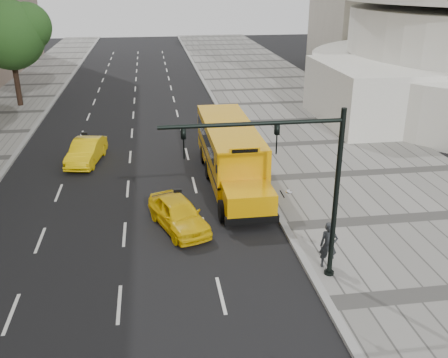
{
  "coord_description": "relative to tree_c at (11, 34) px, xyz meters",
  "views": [
    {
      "loc": [
        0.45,
        -24.43,
        10.36
      ],
      "look_at": [
        3.5,
        -4.0,
        1.9
      ],
      "focal_mm": 40.0,
      "sensor_mm": 36.0,
      "label": 1
    }
  ],
  "objects": [
    {
      "name": "taxi_far",
      "position": [
        6.9,
        -14.8,
        -5.24
      ],
      "size": [
        2.21,
        4.46,
        1.41
      ],
      "primitive_type": "imported",
      "rotation": [
        0.0,
        0.0,
        -0.17
      ],
      "color": "yellow",
      "rests_on": "ground"
    },
    {
      "name": "tree_c",
      "position": [
        0.0,
        0.0,
        0.0
      ],
      "size": [
        6.23,
        5.54,
        8.66
      ],
      "color": "black",
      "rests_on": "ground"
    },
    {
      "name": "taxi_near",
      "position": [
        11.77,
        -23.91,
        -5.24
      ],
      "size": [
        2.91,
        4.41,
        1.39
      ],
      "primitive_type": "imported",
      "rotation": [
        0.0,
        0.0,
        0.34
      ],
      "color": "yellow",
      "rests_on": "ground"
    },
    {
      "name": "sidewalk_museum",
      "position": [
        22.39,
        -19.15,
        -5.86
      ],
      "size": [
        12.0,
        140.0,
        0.15
      ],
      "primitive_type": "cube",
      "color": "gray",
      "rests_on": "ground"
    },
    {
      "name": "pedestrian",
      "position": [
        17.09,
        -28.1,
        -4.89
      ],
      "size": [
        0.75,
        0.58,
        1.81
      ],
      "primitive_type": "imported",
      "rotation": [
        0.0,
        0.0,
        -0.25
      ],
      "color": "#25282B",
      "rests_on": "sidewalk_museum"
    },
    {
      "name": "traffic_signal",
      "position": [
        15.59,
        -28.62,
        -1.85
      ],
      "size": [
        6.18,
        0.36,
        6.4
      ],
      "color": "black",
      "rests_on": "ground"
    },
    {
      "name": "ground",
      "position": [
        10.39,
        -19.15,
        -5.94
      ],
      "size": [
        140.0,
        140.0,
        0.0
      ],
      "primitive_type": "plane",
      "color": "black",
      "rests_on": "ground"
    },
    {
      "name": "school_bus",
      "position": [
        14.9,
        -18.6,
        -4.18
      ],
      "size": [
        2.96,
        11.56,
        3.19
      ],
      "color": "#DE9602",
      "rests_on": "ground"
    },
    {
      "name": "curb_museum",
      "position": [
        16.39,
        -19.15,
        -5.86
      ],
      "size": [
        0.3,
        140.0,
        0.15
      ],
      "primitive_type": "cube",
      "color": "gray",
      "rests_on": "ground"
    }
  ]
}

